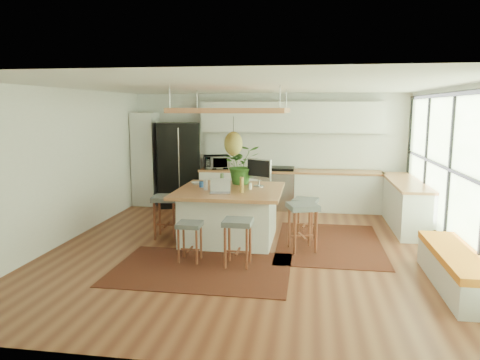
% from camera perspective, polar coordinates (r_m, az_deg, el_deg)
% --- Properties ---
extents(floor, '(7.00, 7.00, 0.00)m').
position_cam_1_polar(floor, '(7.67, 0.91, -8.77)').
color(floor, '#572819').
rests_on(floor, ground).
extents(ceiling, '(7.00, 7.00, 0.00)m').
position_cam_1_polar(ceiling, '(7.30, 0.96, 11.82)').
color(ceiling, white).
rests_on(ceiling, ground).
extents(wall_back, '(6.50, 0.00, 6.50)m').
position_cam_1_polar(wall_back, '(10.82, 3.52, 3.78)').
color(wall_back, silver).
rests_on(wall_back, ground).
extents(wall_front, '(6.50, 0.00, 6.50)m').
position_cam_1_polar(wall_front, '(3.99, -6.13, -5.56)').
color(wall_front, silver).
rests_on(wall_front, ground).
extents(wall_left, '(0.00, 7.00, 7.00)m').
position_cam_1_polar(wall_left, '(8.45, -21.46, 1.65)').
color(wall_left, silver).
rests_on(wall_left, ground).
extents(wall_right, '(0.00, 7.00, 7.00)m').
position_cam_1_polar(wall_right, '(7.63, 25.88, 0.62)').
color(wall_right, silver).
rests_on(wall_right, ground).
extents(window_wall, '(0.10, 6.20, 2.60)m').
position_cam_1_polar(window_wall, '(7.62, 25.69, 1.00)').
color(window_wall, black).
rests_on(window_wall, wall_right).
extents(pantry, '(0.55, 0.60, 2.25)m').
position_cam_1_polar(pantry, '(11.20, -11.86, 2.63)').
color(pantry, silver).
rests_on(pantry, floor).
extents(back_counter_base, '(4.20, 0.60, 0.88)m').
position_cam_1_polar(back_counter_base, '(10.59, 6.27, -1.35)').
color(back_counter_base, silver).
rests_on(back_counter_base, floor).
extents(back_counter_top, '(4.24, 0.64, 0.05)m').
position_cam_1_polar(back_counter_top, '(10.52, 6.32, 1.12)').
color(back_counter_top, '#9B5937').
rests_on(back_counter_top, back_counter_base).
extents(backsplash, '(4.20, 0.02, 0.80)m').
position_cam_1_polar(backsplash, '(10.76, 6.44, 3.71)').
color(backsplash, white).
rests_on(backsplash, wall_back).
extents(upper_cabinets, '(4.20, 0.34, 0.70)m').
position_cam_1_polar(upper_cabinets, '(10.56, 6.47, 7.96)').
color(upper_cabinets, silver).
rests_on(upper_cabinets, wall_back).
extents(range, '(0.76, 0.62, 1.00)m').
position_cam_1_polar(range, '(10.60, 4.93, -0.99)').
color(range, '#A5A5AA').
rests_on(range, floor).
extents(right_counter_base, '(0.60, 2.50, 0.88)m').
position_cam_1_polar(right_counter_base, '(9.62, 20.26, -2.94)').
color(right_counter_base, silver).
rests_on(right_counter_base, floor).
extents(right_counter_top, '(0.64, 2.54, 0.05)m').
position_cam_1_polar(right_counter_top, '(9.54, 20.41, -0.23)').
color(right_counter_top, '#9B5937').
rests_on(right_counter_top, right_counter_base).
extents(window_bench, '(0.52, 2.00, 0.50)m').
position_cam_1_polar(window_bench, '(6.67, 25.70, -10.23)').
color(window_bench, silver).
rests_on(window_bench, floor).
extents(ceiling_panel, '(1.86, 1.86, 0.80)m').
position_cam_1_polar(ceiling_panel, '(7.74, -0.85, 6.86)').
color(ceiling_panel, '#9B5937').
rests_on(ceiling_panel, ceiling).
extents(rug_near, '(2.60, 1.80, 0.01)m').
position_cam_1_polar(rug_near, '(6.78, -4.92, -11.21)').
color(rug_near, black).
rests_on(rug_near, floor).
extents(rug_right, '(1.80, 2.60, 0.01)m').
position_cam_1_polar(rug_right, '(8.13, 11.25, -7.86)').
color(rug_right, black).
rests_on(rug_right, floor).
extents(fridge, '(1.22, 1.10, 2.01)m').
position_cam_1_polar(fridge, '(10.97, -7.95, 1.55)').
color(fridge, black).
rests_on(fridge, floor).
extents(island, '(1.85, 1.85, 0.93)m').
position_cam_1_polar(island, '(8.10, -1.28, -4.38)').
color(island, '#9B5937').
rests_on(island, floor).
extents(stool_near_left, '(0.37, 0.37, 0.63)m').
position_cam_1_polar(stool_near_left, '(7.02, -6.39, -7.51)').
color(stool_near_left, '#4B4F53').
rests_on(stool_near_left, floor).
extents(stool_near_right, '(0.43, 0.43, 0.72)m').
position_cam_1_polar(stool_near_right, '(6.79, -0.28, -8.03)').
color(stool_near_right, '#4B4F53').
rests_on(stool_near_right, floor).
extents(stool_right_front, '(0.59, 0.59, 0.79)m').
position_cam_1_polar(stool_right_front, '(7.58, 7.94, -6.29)').
color(stool_right_front, '#4B4F53').
rests_on(stool_right_front, floor).
extents(stool_right_back, '(0.50, 0.50, 0.72)m').
position_cam_1_polar(stool_right_back, '(8.37, 8.26, -4.80)').
color(stool_right_back, '#4B4F53').
rests_on(stool_right_back, floor).
extents(stool_left_side, '(0.49, 0.49, 0.78)m').
position_cam_1_polar(stool_left_side, '(8.34, -9.32, -4.88)').
color(stool_left_side, '#4B4F53').
rests_on(stool_left_side, floor).
extents(laptop, '(0.39, 0.41, 0.26)m').
position_cam_1_polar(laptop, '(7.58, -2.57, -0.81)').
color(laptop, '#A5A5AA').
rests_on(laptop, island).
extents(monitor, '(0.58, 0.46, 0.52)m').
position_cam_1_polar(monitor, '(8.22, 2.42, 0.96)').
color(monitor, '#A5A5AA').
rests_on(monitor, island).
extents(microwave, '(0.65, 0.49, 0.39)m').
position_cam_1_polar(microwave, '(10.66, -3.00, 2.47)').
color(microwave, '#A5A5AA').
rests_on(microwave, back_counter_top).
extents(island_plant, '(0.89, 0.93, 0.57)m').
position_cam_1_polar(island_plant, '(8.49, 0.25, 1.42)').
color(island_plant, '#1E4C19').
rests_on(island_plant, island).
extents(island_bowl, '(0.27, 0.27, 0.05)m').
position_cam_1_polar(island_bowl, '(8.47, -5.53, -0.43)').
color(island_bowl, beige).
rests_on(island_bowl, island).
extents(island_bottle_0, '(0.07, 0.07, 0.19)m').
position_cam_1_polar(island_bottle_0, '(8.20, -4.96, -0.26)').
color(island_bottle_0, '#2D60B7').
rests_on(island_bottle_0, island).
extents(island_bottle_1, '(0.07, 0.07, 0.19)m').
position_cam_1_polar(island_bottle_1, '(7.92, -4.33, -0.58)').
color(island_bottle_1, silver).
rests_on(island_bottle_1, island).
extents(island_bottle_2, '(0.07, 0.07, 0.19)m').
position_cam_1_polar(island_bottle_2, '(7.65, 0.15, -0.89)').
color(island_bottle_2, olive).
rests_on(island_bottle_2, island).
extents(island_bottle_3, '(0.07, 0.07, 0.19)m').
position_cam_1_polar(island_bottle_3, '(7.98, 1.24, -0.48)').
color(island_bottle_3, beige).
rests_on(island_bottle_3, island).
extents(island_bottle_4, '(0.07, 0.07, 0.19)m').
position_cam_1_polar(island_bottle_4, '(8.27, -2.35, -0.15)').
color(island_bottle_4, '#628751').
rests_on(island_bottle_4, island).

